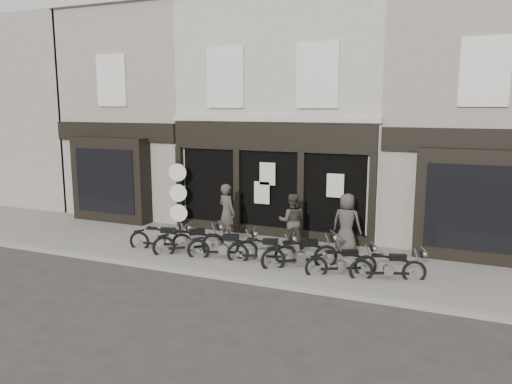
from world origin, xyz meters
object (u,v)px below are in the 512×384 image
at_px(motorcycle_2, 223,248).
at_px(motorcycle_6, 389,269).
at_px(motorcycle_4, 301,256).
at_px(man_right, 347,223).
at_px(motorcycle_5, 342,265).
at_px(motorcycle_3, 263,253).
at_px(man_centre, 292,221).
at_px(man_left, 227,212).
at_px(advert_sign_post, 179,198).
at_px(motorcycle_0, 161,240).
at_px(motorcycle_1, 189,244).

height_order(motorcycle_2, motorcycle_6, motorcycle_2).
height_order(motorcycle_4, man_right, man_right).
bearing_deg(motorcycle_5, motorcycle_3, 147.80).
relative_size(motorcycle_4, man_centre, 1.13).
relative_size(motorcycle_3, man_left, 1.05).
relative_size(motorcycle_2, man_centre, 1.18).
distance_m(motorcycle_3, motorcycle_4, 1.13).
xyz_separation_m(motorcycle_3, advert_sign_post, (-4.14, 2.25, 0.87)).
relative_size(motorcycle_0, advert_sign_post, 0.78).
bearing_deg(motorcycle_2, motorcycle_0, 159.65).
xyz_separation_m(motorcycle_5, man_right, (-0.36, 2.02, 0.65)).
relative_size(motorcycle_3, motorcycle_5, 1.11).
bearing_deg(man_centre, motorcycle_1, 14.51).
bearing_deg(motorcycle_3, man_right, 28.11).
xyz_separation_m(motorcycle_5, man_left, (-4.26, 1.79, 0.69)).
xyz_separation_m(motorcycle_6, man_centre, (-3.20, 1.70, 0.60)).
relative_size(motorcycle_3, man_right, 1.09).
xyz_separation_m(motorcycle_1, advert_sign_post, (-1.80, 2.34, 0.84)).
relative_size(motorcycle_2, motorcycle_3, 1.03).
bearing_deg(motorcycle_2, motorcycle_6, -18.16).
distance_m(motorcycle_1, man_centre, 3.20).
xyz_separation_m(motorcycle_2, advert_sign_post, (-2.96, 2.37, 0.85)).
distance_m(motorcycle_5, man_centre, 2.76).
xyz_separation_m(motorcycle_1, motorcycle_4, (3.46, 0.09, 0.01)).
height_order(motorcycle_1, man_centre, man_centre).
height_order(motorcycle_2, motorcycle_4, motorcycle_4).
relative_size(motorcycle_1, motorcycle_3, 0.96).
height_order(motorcycle_0, motorcycle_6, motorcycle_0).
xyz_separation_m(motorcycle_2, man_left, (-0.77, 1.77, 0.66)).
distance_m(motorcycle_0, man_centre, 4.07).
distance_m(man_left, man_centre, 2.24).
bearing_deg(advert_sign_post, man_centre, -26.62).
distance_m(motorcycle_2, man_centre, 2.37).
relative_size(motorcycle_1, motorcycle_5, 1.06).
xyz_separation_m(motorcycle_5, motorcycle_6, (1.18, 0.08, 0.01)).
xyz_separation_m(motorcycle_1, motorcycle_3, (2.34, 0.09, -0.03)).
height_order(motorcycle_2, man_right, man_right).
bearing_deg(advert_sign_post, motorcycle_1, -71.25).
distance_m(motorcycle_0, motorcycle_1, 1.01).
height_order(motorcycle_4, motorcycle_5, motorcycle_4).
distance_m(motorcycle_1, motorcycle_2, 1.16).
relative_size(motorcycle_1, advert_sign_post, 0.73).
bearing_deg(man_right, man_centre, 13.24).
relative_size(motorcycle_0, motorcycle_3, 1.03).
xyz_separation_m(man_right, advert_sign_post, (-6.09, 0.37, 0.23)).
xyz_separation_m(motorcycle_0, man_left, (1.40, 1.71, 0.67)).
bearing_deg(advert_sign_post, motorcycle_3, -47.38).
bearing_deg(motorcycle_0, man_left, 38.44).
distance_m(motorcycle_2, motorcycle_3, 1.18).
bearing_deg(man_right, advert_sign_post, 1.80).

